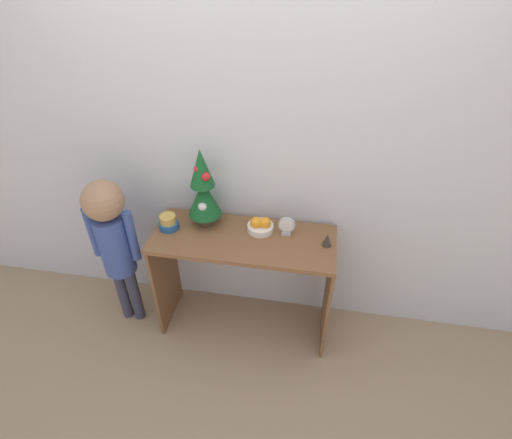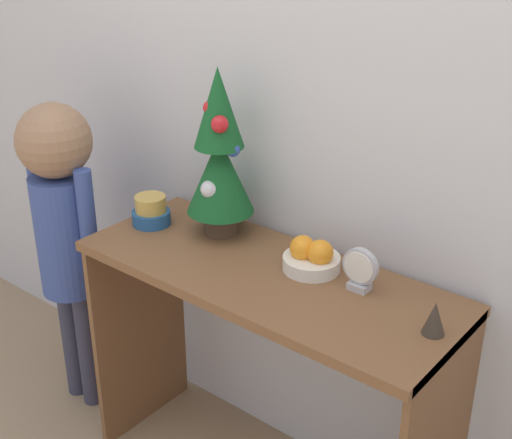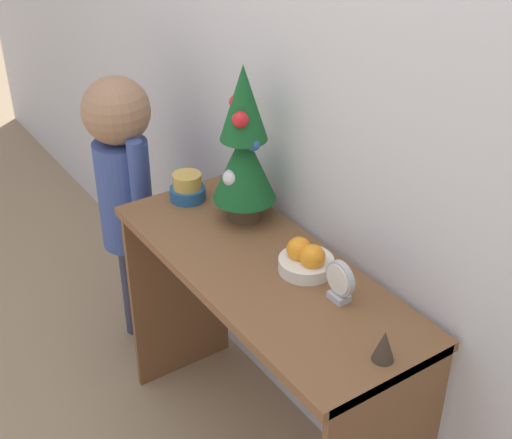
{
  "view_description": "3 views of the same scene",
  "coord_description": "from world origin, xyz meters",
  "views": [
    {
      "loc": [
        0.39,
        -1.6,
        2.36
      ],
      "look_at": [
        0.07,
        0.25,
        0.93
      ],
      "focal_mm": 28.0,
      "sensor_mm": 36.0,
      "label": 1
    },
    {
      "loc": [
        1.07,
        -1.15,
        1.78
      ],
      "look_at": [
        -0.06,
        0.25,
        0.93
      ],
      "focal_mm": 50.0,
      "sensor_mm": 36.0,
      "label": 2
    },
    {
      "loc": [
        1.43,
        -0.76,
        1.99
      ],
      "look_at": [
        -0.05,
        0.23,
        0.93
      ],
      "focal_mm": 50.0,
      "sensor_mm": 36.0,
      "label": 3
    }
  ],
  "objects": [
    {
      "name": "ground_plane",
      "position": [
        0.0,
        0.0,
        0.0
      ],
      "size": [
        12.0,
        12.0,
        0.0
      ],
      "primitive_type": "plane",
      "color": "#997F60"
    },
    {
      "name": "back_wall",
      "position": [
        0.0,
        0.48,
        1.25
      ],
      "size": [
        7.0,
        0.05,
        2.5
      ],
      "primitive_type": "cube",
      "color": "silver",
      "rests_on": "ground_plane"
    },
    {
      "name": "console_table",
      "position": [
        0.0,
        0.22,
        0.61
      ],
      "size": [
        1.12,
        0.44,
        0.8
      ],
      "color": "brown",
      "rests_on": "ground_plane"
    },
    {
      "name": "mini_tree",
      "position": [
        -0.26,
        0.33,
        1.06
      ],
      "size": [
        0.21,
        0.21,
        0.52
      ],
      "color": "#4C3828",
      "rests_on": "console_table"
    },
    {
      "name": "fruit_bowl",
      "position": [
        0.09,
        0.31,
        0.84
      ],
      "size": [
        0.16,
        0.16,
        0.1
      ],
      "color": "silver",
      "rests_on": "console_table"
    },
    {
      "name": "singing_bowl",
      "position": [
        -0.47,
        0.23,
        0.85
      ],
      "size": [
        0.12,
        0.12,
        0.09
      ],
      "color": "#235189",
      "rests_on": "console_table"
    },
    {
      "name": "desk_clock",
      "position": [
        0.25,
        0.3,
        0.86
      ],
      "size": [
        0.1,
        0.04,
        0.12
      ],
      "color": "#B2B2B7",
      "rests_on": "console_table"
    },
    {
      "name": "figurine",
      "position": [
        0.5,
        0.23,
        0.85
      ],
      "size": [
        0.06,
        0.06,
        0.09
      ],
      "color": "#382D23",
      "rests_on": "console_table"
    },
    {
      "name": "child_figure",
      "position": [
        -0.82,
        0.15,
        0.77
      ],
      "size": [
        0.32,
        0.25,
        1.16
      ],
      "color": "#38384C",
      "rests_on": "ground_plane"
    }
  ]
}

